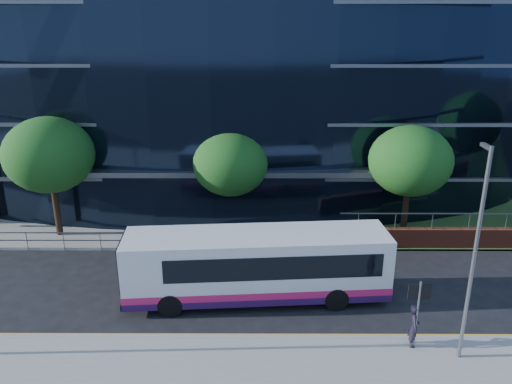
{
  "coord_description": "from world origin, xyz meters",
  "views": [
    {
      "loc": [
        -1.45,
        -17.66,
        11.96
      ],
      "look_at": [
        -1.54,
        8.0,
        3.05
      ],
      "focal_mm": 35.0,
      "sensor_mm": 36.0,
      "label": 1
    }
  ],
  "objects_px": {
    "tree_far_b": "(230,164)",
    "streetlight_east": "(475,251)",
    "pedestrian": "(414,325)",
    "city_bus": "(259,265)",
    "street_sign": "(419,300)",
    "tree_dist_e": "(481,88)",
    "tree_far_a": "(49,155)",
    "tree_far_c": "(410,161)"
  },
  "relations": [
    {
      "from": "streetlight_east",
      "to": "pedestrian",
      "type": "bearing_deg",
      "value": 156.37
    },
    {
      "from": "street_sign",
      "to": "tree_far_c",
      "type": "distance_m",
      "value": 11.14
    },
    {
      "from": "tree_far_b",
      "to": "street_sign",
      "type": "bearing_deg",
      "value": -55.92
    },
    {
      "from": "tree_far_a",
      "to": "city_bus",
      "type": "xyz_separation_m",
      "value": [
        11.63,
        -6.88,
        -3.19
      ]
    },
    {
      "from": "city_bus",
      "to": "tree_far_c",
      "type": "bearing_deg",
      "value": 35.08
    },
    {
      "from": "street_sign",
      "to": "city_bus",
      "type": "xyz_separation_m",
      "value": [
        -5.87,
        3.71,
        -0.48
      ]
    },
    {
      "from": "street_sign",
      "to": "tree_far_b",
      "type": "relative_size",
      "value": 0.46
    },
    {
      "from": "street_sign",
      "to": "tree_far_c",
      "type": "height_order",
      "value": "tree_far_c"
    },
    {
      "from": "tree_far_a",
      "to": "tree_dist_e",
      "type": "xyz_separation_m",
      "value": [
        37.0,
        31.0,
        -0.33
      ]
    },
    {
      "from": "streetlight_east",
      "to": "tree_far_c",
      "type": "bearing_deg",
      "value": 84.89
    },
    {
      "from": "street_sign",
      "to": "city_bus",
      "type": "bearing_deg",
      "value": 147.71
    },
    {
      "from": "tree_far_c",
      "to": "streetlight_east",
      "type": "distance_m",
      "value": 11.22
    },
    {
      "from": "city_bus",
      "to": "streetlight_east",
      "type": "bearing_deg",
      "value": -34.55
    },
    {
      "from": "tree_dist_e",
      "to": "tree_far_b",
      "type": "bearing_deg",
      "value": -131.52
    },
    {
      "from": "streetlight_east",
      "to": "city_bus",
      "type": "bearing_deg",
      "value": 149.76
    },
    {
      "from": "tree_far_a",
      "to": "streetlight_east",
      "type": "distance_m",
      "value": 22.05
    },
    {
      "from": "tree_far_b",
      "to": "city_bus",
      "type": "relative_size",
      "value": 0.51
    },
    {
      "from": "tree_far_a",
      "to": "tree_far_c",
      "type": "bearing_deg",
      "value": 0.0
    },
    {
      "from": "streetlight_east",
      "to": "city_bus",
      "type": "height_order",
      "value": "streetlight_east"
    },
    {
      "from": "tree_far_a",
      "to": "city_bus",
      "type": "relative_size",
      "value": 0.59
    },
    {
      "from": "tree_dist_e",
      "to": "streetlight_east",
      "type": "distance_m",
      "value": 45.85
    },
    {
      "from": "tree_dist_e",
      "to": "streetlight_east",
      "type": "height_order",
      "value": "streetlight_east"
    },
    {
      "from": "street_sign",
      "to": "tree_far_b",
      "type": "distance_m",
      "value": 13.54
    },
    {
      "from": "tree_far_c",
      "to": "pedestrian",
      "type": "height_order",
      "value": "tree_far_c"
    },
    {
      "from": "tree_far_a",
      "to": "tree_dist_e",
      "type": "distance_m",
      "value": 48.27
    },
    {
      "from": "city_bus",
      "to": "tree_far_b",
      "type": "bearing_deg",
      "value": 98.12
    },
    {
      "from": "tree_far_b",
      "to": "tree_dist_e",
      "type": "height_order",
      "value": "tree_dist_e"
    },
    {
      "from": "street_sign",
      "to": "tree_far_a",
      "type": "xyz_separation_m",
      "value": [
        -17.5,
        10.59,
        2.71
      ]
    },
    {
      "from": "tree_far_b",
      "to": "tree_dist_e",
      "type": "distance_m",
      "value": 40.74
    },
    {
      "from": "tree_far_c",
      "to": "city_bus",
      "type": "xyz_separation_m",
      "value": [
        -8.37,
        -6.88,
        -2.87
      ]
    },
    {
      "from": "street_sign",
      "to": "tree_far_c",
      "type": "relative_size",
      "value": 0.43
    },
    {
      "from": "tree_far_a",
      "to": "tree_dist_e",
      "type": "bearing_deg",
      "value": 39.96
    },
    {
      "from": "tree_far_c",
      "to": "streetlight_east",
      "type": "height_order",
      "value": "streetlight_east"
    },
    {
      "from": "street_sign",
      "to": "tree_far_c",
      "type": "bearing_deg",
      "value": 76.71
    },
    {
      "from": "tree_far_b",
      "to": "tree_far_a",
      "type": "bearing_deg",
      "value": -177.14
    },
    {
      "from": "streetlight_east",
      "to": "city_bus",
      "type": "relative_size",
      "value": 0.68
    },
    {
      "from": "street_sign",
      "to": "tree_far_a",
      "type": "distance_m",
      "value": 20.63
    },
    {
      "from": "tree_dist_e",
      "to": "streetlight_east",
      "type": "bearing_deg",
      "value": -113.11
    },
    {
      "from": "tree_dist_e",
      "to": "city_bus",
      "type": "relative_size",
      "value": 0.55
    },
    {
      "from": "tree_far_a",
      "to": "tree_far_b",
      "type": "height_order",
      "value": "tree_far_a"
    },
    {
      "from": "tree_far_b",
      "to": "streetlight_east",
      "type": "distance_m",
      "value": 14.74
    },
    {
      "from": "street_sign",
      "to": "tree_far_a",
      "type": "height_order",
      "value": "tree_far_a"
    }
  ]
}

